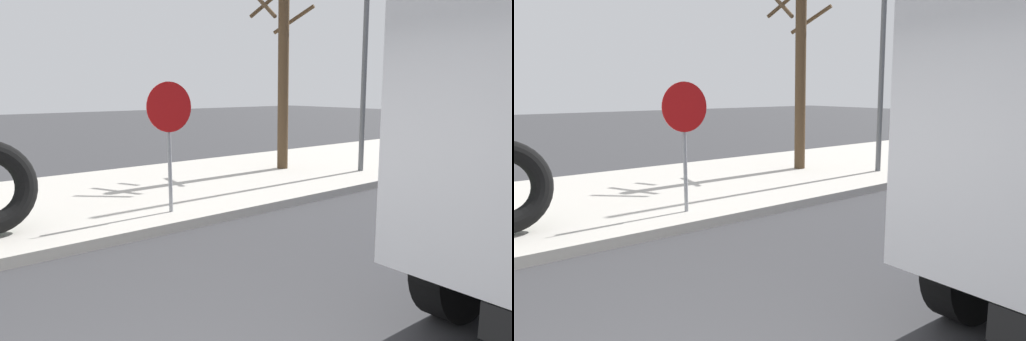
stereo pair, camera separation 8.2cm
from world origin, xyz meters
TOP-DOWN VIEW (x-y plane):
  - stop_sign at (2.90, 4.57)m, footprint 0.76×0.08m
  - bare_tree at (7.08, 6.50)m, footprint 1.51×1.38m
  - street_light_pole at (8.25, 5.03)m, footprint 0.12×0.12m

SIDE VIEW (x-z plane):
  - stop_sign at x=2.90m, z-range 0.54..2.55m
  - bare_tree at x=7.08m, z-range 0.30..4.92m
  - street_light_pole at x=8.25m, z-range 0.15..6.80m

